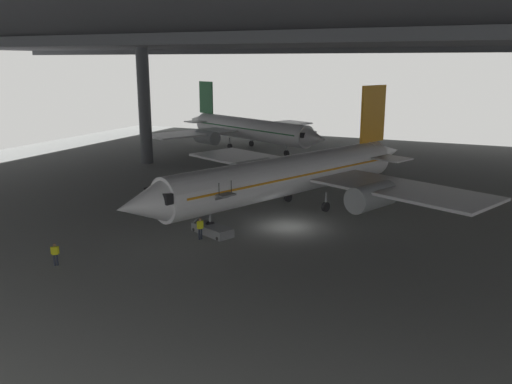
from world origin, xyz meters
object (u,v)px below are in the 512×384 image
Objects in this scene: crew_worker_near_nose at (55,253)px; airplane_distant at (248,129)px; airplane_main at (292,175)px; crew_worker_by_stairs at (200,227)px; boarding_stairs at (213,225)px.

crew_worker_near_nose is 50.37m from airplane_distant.
airplane_main is 19.35× the size of crew_worker_by_stairs.
crew_worker_near_nose is at bearing -80.20° from airplane_distant.
boarding_stairs is 2.92× the size of crew_worker_near_nose.
boarding_stairs reaches higher than crew_worker_by_stairs.
boarding_stairs is 0.15× the size of airplane_distant.
boarding_stairs is (-3.36, -9.12, -2.64)m from airplane_main.
boarding_stairs is 42.23m from airplane_distant.
boarding_stairs reaches higher than crew_worker_near_nose.
airplane_main is at bearing 69.78° from boarding_stairs.
airplane_main is 21.83m from crew_worker_near_nose.
boarding_stairs is at bearing 79.67° from crew_worker_by_stairs.
airplane_main is 10.08m from boarding_stairs.
crew_worker_by_stairs is at bearing -108.88° from airplane_main.
airplane_distant reaches higher than crew_worker_near_nose.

